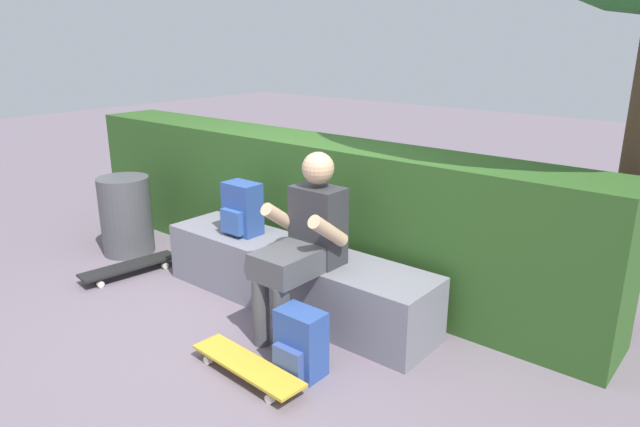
{
  "coord_description": "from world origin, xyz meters",
  "views": [
    {
      "loc": [
        2.58,
        -2.47,
        1.91
      ],
      "look_at": [
        0.13,
        0.48,
        0.7
      ],
      "focal_mm": 31.82,
      "sensor_mm": 36.0,
      "label": 1
    }
  ],
  "objects_px": {
    "skateboard_beside_bench": "(129,266)",
    "backpack_on_ground": "(300,344)",
    "person_skater": "(304,240)",
    "skateboard_near_person": "(247,366)",
    "backpack_on_bench": "(242,209)",
    "bench_main": "(293,277)",
    "trash_bin": "(126,215)"
  },
  "relations": [
    {
      "from": "person_skater",
      "to": "skateboard_beside_bench",
      "type": "xyz_separation_m",
      "value": [
        -1.72,
        -0.24,
        -0.57
      ]
    },
    {
      "from": "backpack_on_bench",
      "to": "backpack_on_ground",
      "type": "bearing_deg",
      "value": -28.55
    },
    {
      "from": "person_skater",
      "to": "trash_bin",
      "type": "distance_m",
      "value": 2.21
    },
    {
      "from": "skateboard_near_person",
      "to": "backpack_on_bench",
      "type": "height_order",
      "value": "backpack_on_bench"
    },
    {
      "from": "skateboard_beside_bench",
      "to": "backpack_on_bench",
      "type": "xyz_separation_m",
      "value": [
        0.91,
        0.45,
        0.57
      ]
    },
    {
      "from": "skateboard_near_person",
      "to": "backpack_on_bench",
      "type": "xyz_separation_m",
      "value": [
        -0.93,
        0.85,
        0.57
      ]
    },
    {
      "from": "skateboard_beside_bench",
      "to": "bench_main",
      "type": "bearing_deg",
      "value": 17.87
    },
    {
      "from": "person_skater",
      "to": "skateboard_beside_bench",
      "type": "height_order",
      "value": "person_skater"
    },
    {
      "from": "skateboard_near_person",
      "to": "skateboard_beside_bench",
      "type": "xyz_separation_m",
      "value": [
        -1.84,
        0.4,
        0.0
      ]
    },
    {
      "from": "person_skater",
      "to": "skateboard_near_person",
      "type": "height_order",
      "value": "person_skater"
    },
    {
      "from": "bench_main",
      "to": "backpack_on_ground",
      "type": "height_order",
      "value": "bench_main"
    },
    {
      "from": "backpack_on_bench",
      "to": "trash_bin",
      "type": "xyz_separation_m",
      "value": [
        -1.38,
        -0.15,
        -0.29
      ]
    },
    {
      "from": "skateboard_near_person",
      "to": "backpack_on_ground",
      "type": "height_order",
      "value": "backpack_on_ground"
    },
    {
      "from": "backpack_on_ground",
      "to": "skateboard_beside_bench",
      "type": "bearing_deg",
      "value": 175.28
    },
    {
      "from": "bench_main",
      "to": "skateboard_beside_bench",
      "type": "bearing_deg",
      "value": -162.13
    },
    {
      "from": "skateboard_beside_bench",
      "to": "backpack_on_ground",
      "type": "bearing_deg",
      "value": -4.72
    },
    {
      "from": "skateboard_beside_bench",
      "to": "skateboard_near_person",
      "type": "bearing_deg",
      "value": -12.24
    },
    {
      "from": "person_skater",
      "to": "backpack_on_ground",
      "type": "distance_m",
      "value": 0.69
    },
    {
      "from": "backpack_on_bench",
      "to": "skateboard_beside_bench",
      "type": "bearing_deg",
      "value": -153.79
    },
    {
      "from": "person_skater",
      "to": "backpack_on_ground",
      "type": "bearing_deg",
      "value": -51.56
    },
    {
      "from": "skateboard_near_person",
      "to": "trash_bin",
      "type": "distance_m",
      "value": 2.42
    },
    {
      "from": "bench_main",
      "to": "person_skater",
      "type": "distance_m",
      "value": 0.57
    },
    {
      "from": "person_skater",
      "to": "trash_bin",
      "type": "bearing_deg",
      "value": 178.45
    },
    {
      "from": "backpack_on_bench",
      "to": "skateboard_near_person",
      "type": "bearing_deg",
      "value": -42.45
    },
    {
      "from": "bench_main",
      "to": "backpack_on_ground",
      "type": "relative_size",
      "value": 5.57
    },
    {
      "from": "skateboard_near_person",
      "to": "trash_bin",
      "type": "height_order",
      "value": "trash_bin"
    },
    {
      "from": "person_skater",
      "to": "backpack_on_bench",
      "type": "height_order",
      "value": "person_skater"
    },
    {
      "from": "skateboard_beside_bench",
      "to": "trash_bin",
      "type": "bearing_deg",
      "value": 147.64
    },
    {
      "from": "trash_bin",
      "to": "backpack_on_ground",
      "type": "bearing_deg",
      "value": -10.49
    },
    {
      "from": "skateboard_near_person",
      "to": "bench_main",
      "type": "bearing_deg",
      "value": 115.94
    },
    {
      "from": "skateboard_near_person",
      "to": "backpack_on_ground",
      "type": "distance_m",
      "value": 0.33
    },
    {
      "from": "trash_bin",
      "to": "backpack_on_bench",
      "type": "bearing_deg",
      "value": 6.28
    }
  ]
}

